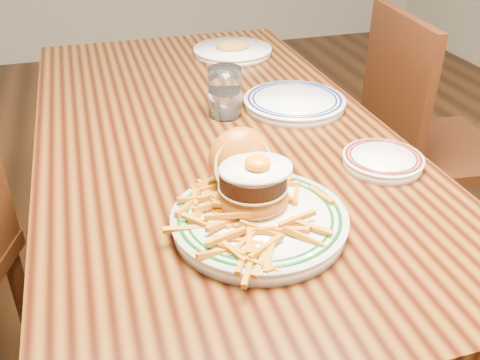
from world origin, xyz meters
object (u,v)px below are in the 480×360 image
object	(u,v)px
table	(212,157)
chair_right	(420,139)
main_plate	(256,204)
side_plate	(383,160)

from	to	relation	value
table	chair_right	size ratio (longest dim) A/B	1.73
table	main_plate	bearing A→B (deg)	-92.84
table	main_plate	xyz separation A→B (m)	(-0.02, -0.43, 0.13)
main_plate	chair_right	bearing A→B (deg)	38.24
chair_right	side_plate	xyz separation A→B (m)	(-0.48, -0.52, 0.27)
table	side_plate	bearing A→B (deg)	-44.42
side_plate	table	bearing A→B (deg)	121.22
chair_right	side_plate	world-z (taller)	chair_right
table	main_plate	world-z (taller)	main_plate
table	main_plate	size ratio (longest dim) A/B	4.87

